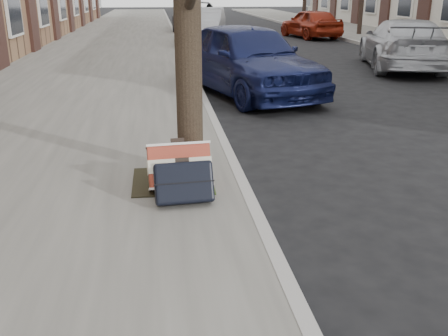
{
  "coord_description": "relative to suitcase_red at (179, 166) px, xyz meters",
  "views": [
    {
      "loc": [
        -2.1,
        -3.87,
        2.08
      ],
      "look_at": [
        -1.49,
        0.8,
        0.39
      ],
      "focal_mm": 40.0,
      "sensor_mm": 36.0,
      "label": 1
    }
  ],
  "objects": [
    {
      "name": "dirt_patch",
      "position": [
        -0.07,
        0.22,
        -0.24
      ],
      "size": [
        0.85,
        0.85,
        0.02
      ],
      "primitive_type": "cube",
      "color": "black",
      "rests_on": "near_sidewalk"
    },
    {
      "name": "near_sidewalk",
      "position": [
        -1.77,
        14.02,
        -0.31
      ],
      "size": [
        5.0,
        70.0,
        0.12
      ],
      "primitive_type": "cube",
      "color": "gray",
      "rests_on": "ground"
    },
    {
      "name": "car_near_front",
      "position": [
        1.65,
        5.36,
        0.37
      ],
      "size": [
        2.93,
        4.64,
        1.47
      ],
      "primitive_type": "imported",
      "rotation": [
        0.0,
        0.0,
        0.3
      ],
      "color": "#121843",
      "rests_on": "ground"
    },
    {
      "name": "far_sidewalk",
      "position": [
        9.73,
        14.02,
        -0.31
      ],
      "size": [
        4.0,
        70.0,
        0.12
      ],
      "primitive_type": "cube",
      "color": "slate",
      "rests_on": "ground"
    },
    {
      "name": "suitcase_navy",
      "position": [
        0.02,
        -0.39,
        -0.03
      ],
      "size": [
        0.58,
        0.37,
        0.44
      ],
      "primitive_type": "cube",
      "rotation": [
        -0.42,
        0.0,
        0.07
      ],
      "color": "black",
      "rests_on": "near_sidewalk"
    },
    {
      "name": "car_far_back",
      "position": [
        6.67,
        17.54,
        0.27
      ],
      "size": [
        2.18,
        3.96,
        1.28
      ],
      "primitive_type": "imported",
      "rotation": [
        0.0,
        0.0,
        3.33
      ],
      "color": "maroon",
      "rests_on": "ground"
    },
    {
      "name": "car_far_front",
      "position": [
        6.48,
        8.31,
        0.3
      ],
      "size": [
        3.01,
        4.93,
        1.33
      ],
      "primitive_type": "imported",
      "rotation": [
        0.0,
        0.0,
        2.87
      ],
      "color": "#9D9FA4",
      "rests_on": "ground"
    },
    {
      "name": "car_near_mid",
      "position": [
        1.67,
        15.35,
        0.33
      ],
      "size": [
        2.27,
        4.43,
        1.39
      ],
      "primitive_type": "imported",
      "rotation": [
        0.0,
        0.0,
        -0.2
      ],
      "color": "#AAACB2",
      "rests_on": "ground"
    },
    {
      "name": "ground",
      "position": [
        1.93,
        -0.98,
        -0.37
      ],
      "size": [
        120.0,
        120.0,
        0.0
      ],
      "primitive_type": "plane",
      "color": "black",
      "rests_on": "ground"
    },
    {
      "name": "car_near_back",
      "position": [
        1.95,
        21.52,
        0.37
      ],
      "size": [
        2.81,
        5.46,
        1.47
      ],
      "primitive_type": "imported",
      "rotation": [
        0.0,
        0.0,
        -0.07
      ],
      "color": "#38393D",
      "rests_on": "ground"
    },
    {
      "name": "suitcase_red",
      "position": [
        0.0,
        0.0,
        0.0
      ],
      "size": [
        0.66,
        0.4,
        0.49
      ],
      "primitive_type": "cube",
      "rotation": [
        -0.42,
        0.0,
        0.08
      ],
      "color": "maroon",
      "rests_on": "near_sidewalk"
    }
  ]
}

